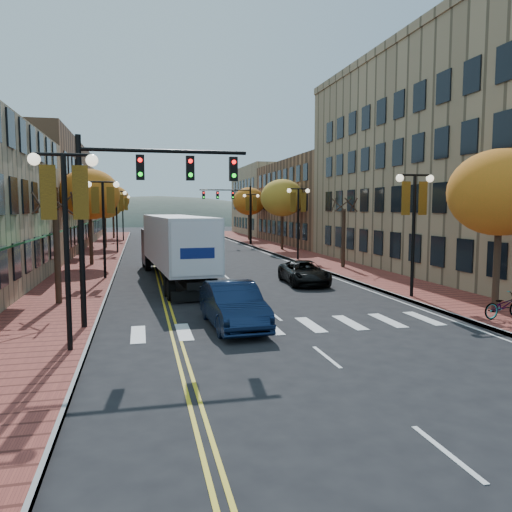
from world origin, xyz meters
TOP-DOWN VIEW (x-y plane):
  - ground at (0.00, 0.00)m, footprint 200.00×200.00m
  - sidewalk_left at (-9.00, 32.50)m, footprint 4.00×85.00m
  - sidewalk_right at (9.00, 32.50)m, footprint 4.00×85.00m
  - building_left_mid at (-17.00, 36.00)m, footprint 12.00×24.00m
  - building_left_far at (-17.00, 61.00)m, footprint 12.00×26.00m
  - building_right_near at (18.50, 16.00)m, footprint 15.00×28.00m
  - building_right_mid at (18.50, 42.00)m, footprint 15.00×24.00m
  - building_right_far at (18.50, 64.00)m, footprint 15.00×20.00m
  - tree_left_a at (-9.00, 8.00)m, footprint 0.28×0.28m
  - tree_left_b at (-9.00, 24.00)m, footprint 4.48×4.48m
  - tree_left_c at (-9.00, 40.00)m, footprint 4.16×4.16m
  - tree_left_d at (-9.00, 58.00)m, footprint 4.61×4.61m
  - tree_right_a at (9.00, 2.00)m, footprint 4.16×4.16m
  - tree_right_b at (9.00, 18.00)m, footprint 0.28×0.28m
  - tree_right_c at (9.00, 34.00)m, footprint 4.48×4.48m
  - tree_right_d at (9.00, 50.00)m, footprint 4.35×4.35m
  - lamp_left_a at (-7.50, 0.00)m, footprint 1.96×0.36m
  - lamp_left_b at (-7.50, 16.00)m, footprint 1.96×0.36m
  - lamp_left_c at (-7.50, 34.00)m, footprint 1.96×0.36m
  - lamp_left_d at (-7.50, 52.00)m, footprint 1.96×0.36m
  - lamp_right_a at (7.50, 6.00)m, footprint 1.96×0.36m
  - lamp_right_b at (7.50, 24.00)m, footprint 1.96×0.36m
  - lamp_right_c at (7.50, 42.00)m, footprint 1.96×0.36m
  - traffic_mast_near at (-5.48, 3.00)m, footprint 6.10×0.35m
  - traffic_mast_far at (5.48, 42.00)m, footprint 6.10×0.34m
  - semi_truck at (-3.42, 14.70)m, footprint 3.74×16.02m
  - navy_sedan at (-2.03, 2.36)m, footprint 1.99×5.12m
  - black_suv at (3.93, 11.77)m, footprint 2.51×4.98m
  - car_far_white at (-0.75, 47.95)m, footprint 2.02×4.02m
  - car_far_silver at (2.69, 56.57)m, footprint 1.81×4.41m
  - car_far_oncoming at (2.40, 69.98)m, footprint 1.80×4.57m
  - bicycle at (8.41, 0.77)m, footprint 1.98×0.92m

SIDE VIEW (x-z plane):
  - ground at x=0.00m, z-range 0.00..0.00m
  - sidewalk_left at x=-9.00m, z-range 0.00..0.15m
  - sidewalk_right at x=9.00m, z-range 0.00..0.15m
  - car_far_silver at x=2.69m, z-range 0.00..1.28m
  - bicycle at x=8.41m, z-range 0.15..1.15m
  - car_far_white at x=-0.75m, z-range 0.00..1.31m
  - black_suv at x=3.93m, z-range 0.00..1.35m
  - car_far_oncoming at x=2.40m, z-range 0.00..1.48m
  - navy_sedan at x=-2.03m, z-range 0.00..1.66m
  - tree_left_a at x=-9.00m, z-range 0.15..4.35m
  - tree_right_b at x=9.00m, z-range 0.15..4.35m
  - semi_truck at x=-3.42m, z-range 0.34..4.30m
  - lamp_left_a at x=-7.50m, z-range 1.27..7.32m
  - lamp_left_b at x=-7.50m, z-range 1.27..7.32m
  - lamp_left_c at x=-7.50m, z-range 1.27..7.32m
  - lamp_left_d at x=-7.50m, z-range 1.27..7.32m
  - lamp_right_a at x=7.50m, z-range 1.27..7.32m
  - lamp_right_b at x=7.50m, z-range 1.27..7.32m
  - lamp_right_c at x=7.50m, z-range 1.27..7.32m
  - building_left_far at x=-17.00m, z-range 0.00..9.50m
  - traffic_mast_near at x=-5.48m, z-range 1.42..8.42m
  - traffic_mast_far at x=5.48m, z-range 1.42..8.42m
  - building_right_mid at x=18.50m, z-range 0.00..10.00m
  - tree_left_c at x=-9.00m, z-range 1.71..8.40m
  - tree_right_a at x=9.00m, z-range 1.71..8.40m
  - tree_right_d at x=9.00m, z-range 1.79..8.79m
  - tree_left_b at x=-9.00m, z-range 1.84..9.05m
  - tree_right_c at x=9.00m, z-range 1.84..9.05m
  - building_left_mid at x=-17.00m, z-range 0.00..11.00m
  - building_right_far at x=18.50m, z-range 0.00..11.00m
  - tree_left_d at x=-9.00m, z-range 1.89..9.31m
  - building_right_near at x=18.50m, z-range 0.00..15.00m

